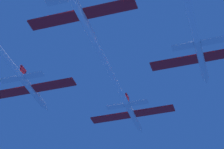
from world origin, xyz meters
name	(u,v)px	position (x,y,z in m)	size (l,w,h in m)	color
jet_lead	(104,61)	(-0.57, -19.53, 0.12)	(17.12, 62.26, 2.84)	white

